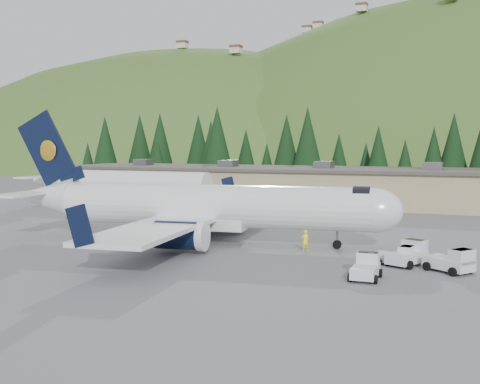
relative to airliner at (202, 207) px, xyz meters
name	(u,v)px	position (x,y,z in m)	size (l,w,h in m)	color
ground	(214,243)	(1.02, 0.12, -3.11)	(600.00, 600.00, 0.00)	slate
airliner	(202,207)	(0.00, 0.00, 0.00)	(35.14, 33.05, 11.65)	white
second_airliner	(114,183)	(-23.90, 22.12, 0.22)	(27.50, 11.00, 10.05)	white
baggage_tug_a	(398,256)	(16.95, -3.43, -2.47)	(2.86, 2.03, 1.41)	silver
baggage_tug_b	(452,262)	(20.64, -4.74, -2.35)	(3.51, 3.17, 1.70)	silver
baggage_tug_c	(366,268)	(15.67, -8.62, -2.40)	(1.82, 2.96, 1.57)	silver
terminal_building	(290,184)	(-3.99, 38.12, -0.48)	(71.00, 17.00, 6.10)	tan
baggage_tug_d	(409,254)	(17.68, -3.09, -2.33)	(2.89, 3.62, 1.73)	silver
ramp_worker	(305,241)	(9.44, -0.84, -2.23)	(0.64, 0.42, 1.74)	#FFFC25
tree_line	(321,148)	(-5.57, 61.95, 4.74)	(112.33, 16.53, 14.42)	black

